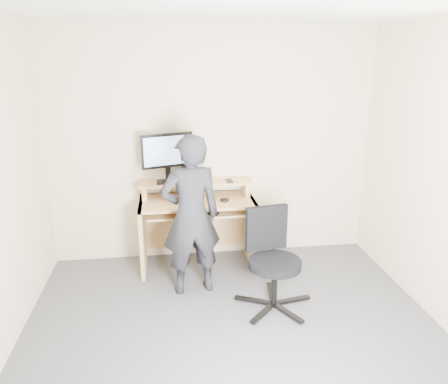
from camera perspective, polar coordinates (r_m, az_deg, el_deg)
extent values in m
plane|color=#56565B|center=(3.64, 1.83, -19.59)|extent=(3.50, 3.50, 0.00)
cube|color=beige|center=(4.73, -1.49, 5.99)|extent=(3.50, 0.02, 2.50)
cube|color=white|center=(2.92, 2.35, 23.47)|extent=(3.50, 3.50, 0.02)
cube|color=#DDB56B|center=(4.69, -10.56, -5.64)|extent=(0.04, 0.60, 0.75)
cube|color=#DDB56B|center=(4.76, 3.55, -4.99)|extent=(0.04, 0.60, 0.75)
cube|color=#DDB56B|center=(4.56, -3.53, -1.19)|extent=(1.20, 0.60, 0.03)
cube|color=#DDB56B|center=(4.52, -3.43, -2.65)|extent=(1.02, 0.38, 0.02)
cube|color=#DDB56B|center=(4.67, -10.30, 0.18)|extent=(0.05, 0.28, 0.15)
cube|color=#DDB56B|center=(4.74, 2.83, 0.70)|extent=(0.05, 0.28, 0.15)
cube|color=#DDB56B|center=(4.66, -3.70, 1.30)|extent=(1.20, 0.30, 0.02)
cube|color=#DDB56B|center=(4.94, -3.71, -3.54)|extent=(1.20, 0.03, 0.65)
cube|color=black|center=(4.62, -7.27, 1.33)|extent=(0.24, 0.15, 0.02)
cube|color=black|center=(4.62, -7.32, 2.42)|extent=(0.05, 0.04, 0.15)
cube|color=black|center=(4.54, -7.43, 5.41)|extent=(0.53, 0.21, 0.35)
cube|color=#93BFFF|center=(4.51, -7.43, 5.36)|extent=(0.47, 0.16, 0.30)
cube|color=black|center=(4.65, -4.97, 2.67)|extent=(0.08, 0.14, 0.20)
cylinder|color=#B2B2B6|center=(4.65, -3.20, 2.68)|extent=(0.09, 0.09, 0.19)
cube|color=black|center=(4.63, 0.70, 1.47)|extent=(0.07, 0.13, 0.01)
cube|color=black|center=(4.58, -7.60, 1.28)|extent=(0.05, 0.05, 0.03)
torus|color=silver|center=(4.69, -5.50, 1.61)|extent=(0.19, 0.19, 0.06)
cube|color=black|center=(4.50, -3.50, -2.39)|extent=(0.49, 0.32, 0.03)
ellipsoid|color=black|center=(4.48, 0.07, -1.03)|extent=(0.10, 0.07, 0.04)
cube|color=black|center=(4.18, 8.86, -13.78)|extent=(0.36, 0.11, 0.03)
cube|color=black|center=(4.27, 6.18, -12.97)|extent=(0.09, 0.36, 0.03)
cube|color=black|center=(4.14, 3.88, -13.93)|extent=(0.34, 0.19, 0.03)
cube|color=black|center=(3.97, 5.12, -15.48)|extent=(0.28, 0.29, 0.03)
cube|color=black|center=(4.00, 8.35, -15.36)|extent=(0.21, 0.33, 0.03)
cylinder|color=black|center=(4.01, 6.57, -11.91)|extent=(0.06, 0.06, 0.37)
cylinder|color=black|center=(3.92, 6.68, -9.30)|extent=(0.47, 0.47, 0.07)
cube|color=black|center=(3.98, 5.56, -4.70)|extent=(0.39, 0.13, 0.42)
imported|color=black|center=(4.06, -4.36, -3.12)|extent=(0.62, 0.46, 1.54)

